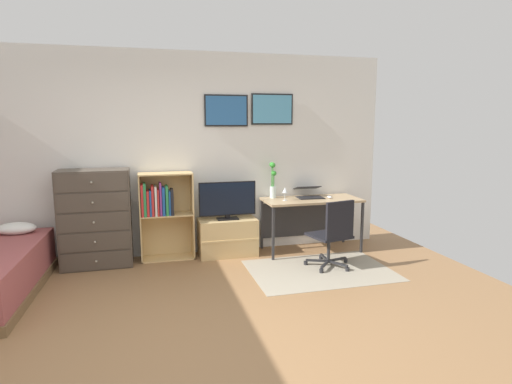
% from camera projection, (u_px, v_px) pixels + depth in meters
% --- Properties ---
extents(ground_plane, '(7.20, 7.20, 0.00)m').
position_uv_depth(ground_plane, '(186.00, 339.00, 3.58)').
color(ground_plane, '#936B44').
extents(wall_back_with_posters, '(6.12, 0.09, 2.70)m').
position_uv_depth(wall_back_with_posters, '(166.00, 155.00, 5.68)').
color(wall_back_with_posters, silver).
rests_on(wall_back_with_posters, ground_plane).
extents(area_rug, '(1.70, 1.20, 0.01)m').
position_uv_depth(area_rug, '(320.00, 270.00, 5.23)').
color(area_rug, '#9E937F').
rests_on(area_rug, ground_plane).
extents(dresser, '(0.85, 0.46, 1.21)m').
position_uv_depth(dresser, '(96.00, 218.00, 5.32)').
color(dresser, '#4C4238').
rests_on(dresser, ground_plane).
extents(bookshelf, '(0.69, 0.30, 1.14)m').
position_uv_depth(bookshelf, '(162.00, 209.00, 5.57)').
color(bookshelf, tan).
rests_on(bookshelf, ground_plane).
extents(tv_stand, '(0.78, 0.41, 0.50)m').
position_uv_depth(tv_stand, '(228.00, 237.00, 5.81)').
color(tv_stand, tan).
rests_on(tv_stand, ground_plane).
extents(television, '(0.76, 0.16, 0.51)m').
position_uv_depth(television, '(228.00, 201.00, 5.71)').
color(television, black).
rests_on(television, tv_stand).
extents(desk, '(1.33, 0.61, 0.74)m').
position_uv_depth(desk, '(309.00, 207.00, 6.02)').
color(desk, tan).
rests_on(desk, ground_plane).
extents(office_chair, '(0.58, 0.57, 0.86)m').
position_uv_depth(office_chair, '(334.00, 232.00, 5.24)').
color(office_chair, '#232326').
rests_on(office_chair, ground_plane).
extents(laptop, '(0.37, 0.40, 0.16)m').
position_uv_depth(laptop, '(309.00, 193.00, 6.04)').
color(laptop, black).
rests_on(laptop, desk).
extents(computer_mouse, '(0.06, 0.10, 0.03)m').
position_uv_depth(computer_mouse, '(329.00, 197.00, 5.97)').
color(computer_mouse, silver).
rests_on(computer_mouse, desk).
extents(bamboo_vase, '(0.10, 0.10, 0.50)m').
position_uv_depth(bamboo_vase, '(273.00, 181.00, 5.96)').
color(bamboo_vase, silver).
rests_on(bamboo_vase, desk).
extents(wine_glass, '(0.07, 0.07, 0.18)m').
position_uv_depth(wine_glass, '(285.00, 191.00, 5.78)').
color(wine_glass, silver).
rests_on(wine_glass, desk).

